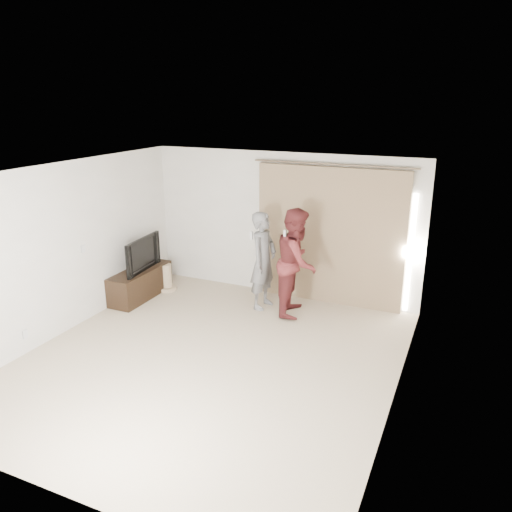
{
  "coord_description": "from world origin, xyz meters",
  "views": [
    {
      "loc": [
        3.09,
        -5.41,
        3.52
      ],
      "look_at": [
        0.17,
        1.2,
        1.19
      ],
      "focal_mm": 35.0,
      "sensor_mm": 36.0,
      "label": 1
    }
  ],
  "objects_px": {
    "tv": "(138,254)",
    "person_man": "(263,261)",
    "tv_console": "(141,283)",
    "person_woman": "(297,262)"
  },
  "relations": [
    {
      "from": "person_man",
      "to": "person_woman",
      "type": "relative_size",
      "value": 0.94
    },
    {
      "from": "tv",
      "to": "person_man",
      "type": "xyz_separation_m",
      "value": [
        2.22,
        0.5,
        0.02
      ]
    },
    {
      "from": "person_man",
      "to": "person_woman",
      "type": "height_order",
      "value": "person_woman"
    },
    {
      "from": "tv",
      "to": "person_man",
      "type": "relative_size",
      "value": 0.62
    },
    {
      "from": "tv",
      "to": "person_man",
      "type": "bearing_deg",
      "value": -82.18
    },
    {
      "from": "person_woman",
      "to": "person_man",
      "type": "bearing_deg",
      "value": 180.0
    },
    {
      "from": "tv_console",
      "to": "tv",
      "type": "height_order",
      "value": "tv"
    },
    {
      "from": "tv_console",
      "to": "person_woman",
      "type": "xyz_separation_m",
      "value": [
        2.82,
        0.5,
        0.64
      ]
    },
    {
      "from": "tv_console",
      "to": "person_man",
      "type": "height_order",
      "value": "person_man"
    },
    {
      "from": "person_man",
      "to": "person_woman",
      "type": "distance_m",
      "value": 0.6
    }
  ]
}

